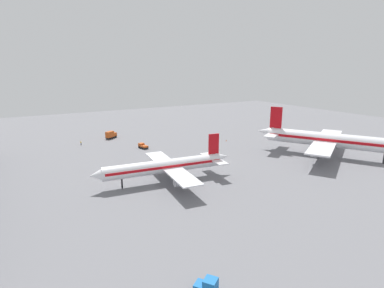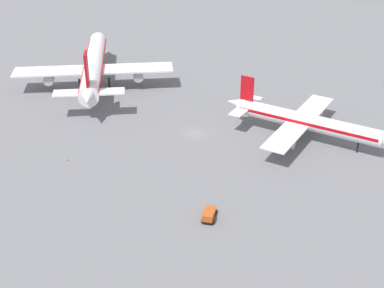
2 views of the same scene
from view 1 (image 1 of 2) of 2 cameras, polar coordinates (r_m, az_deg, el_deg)
ground at (r=105.06m, az=5.11°, el=-3.23°), size 288.00×288.00×0.00m
airplane_at_gate at (r=119.47m, az=24.31°, el=0.66°), size 48.88×40.96×16.53m
airplane_taxiing at (r=85.73m, az=-4.82°, el=-4.08°), size 32.56×40.41×12.29m
pushback_tractor at (r=122.80m, az=-9.07°, el=-0.35°), size 4.71×3.00×1.90m
catering_truck at (r=142.66m, az=-14.76°, el=1.66°), size 4.71×5.70×3.30m
baggage_tug at (r=47.76m, az=2.93°, el=-24.67°), size 3.75×3.56×2.30m
ground_crew_worker at (r=134.32m, az=-19.82°, el=0.17°), size 0.55×0.48×1.67m
safety_cone_near_gate at (r=134.05m, az=6.33°, el=0.66°), size 0.44×0.44×0.60m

